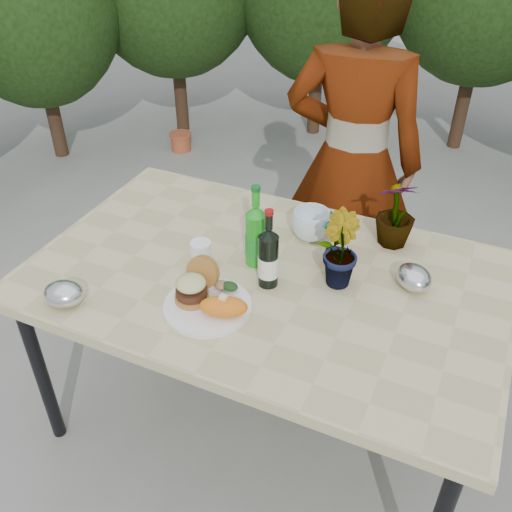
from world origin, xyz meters
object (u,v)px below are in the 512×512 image
at_px(patio_table, 266,287).
at_px(dinner_plate, 208,306).
at_px(person, 352,163).
at_px(wine_bottle, 268,258).

xyz_separation_m(patio_table, dinner_plate, (-0.10, -0.23, 0.06)).
height_order(patio_table, dinner_plate, dinner_plate).
relative_size(dinner_plate, person, 0.17).
bearing_deg(patio_table, person, 85.58).
relative_size(patio_table, person, 0.97).
distance_m(patio_table, person, 0.79).
bearing_deg(person, wine_bottle, 80.46).
height_order(dinner_plate, person, person).
bearing_deg(wine_bottle, dinner_plate, -129.17).
relative_size(wine_bottle, person, 0.17).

